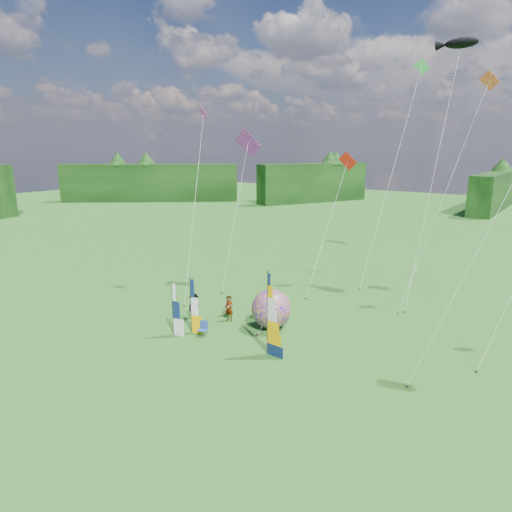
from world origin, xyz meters
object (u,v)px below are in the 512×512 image
Objects in this scene: side_banner_far at (173,309)px; spectator_a at (229,308)px; bol_inflatable at (271,309)px; spectator_b at (229,306)px; kite_whale at (436,161)px; camp_chair at (203,329)px; side_banner_left at (191,306)px; spectator_c at (194,306)px; feather_banner_main at (267,314)px; spectator_d at (264,304)px.

side_banner_far reaches higher than spectator_a.
spectator_b is at bearing 179.08° from bol_inflatable.
side_banner_far is 0.16× the size of kite_whale.
side_banner_far reaches higher than camp_chair.
side_banner_left is 22.03m from kite_whale.
bol_inflatable is at bearing 36.40° from side_banner_far.
kite_whale reaches higher than spectator_a.
spectator_c is (-0.96, 2.98, -0.84)m from side_banner_far.
feather_banner_main is 2.71× the size of spectator_d.
side_banner_left is 3.73× the size of camp_chair.
side_banner_far is at bearing -170.85° from spectator_c.
bol_inflatable is (-2.07, 3.49, -1.14)m from feather_banner_main.
side_banner_left is (-5.88, -0.31, -0.64)m from feather_banner_main.
bol_inflatable is at bearing 8.32° from spectator_a.
kite_whale is at bearing 43.56° from camp_chair.
feather_banner_main reaches higher than spectator_a.
camp_chair is at bearing -15.59° from side_banner_left.
spectator_d is at bearing 131.78° from feather_banner_main.
kite_whale is (9.10, 17.34, 10.49)m from camp_chair.
feather_banner_main reaches higher than side_banner_left.
camp_chair is (-4.87, -0.33, -2.00)m from feather_banner_main.
kite_whale is at bearing 65.03° from bol_inflatable.
bol_inflatable is 5.76m from spectator_c.
bol_inflatable is at bearing 34.98° from camp_chair.
spectator_d is (-1.63, 1.45, -0.43)m from bol_inflatable.
side_banner_far is 2.37× the size of spectator_b.
side_banner_far is 3.55× the size of camp_chair.
camp_chair is at bearing -135.90° from spectator_c.
camp_chair is at bearing -141.85° from kite_whale.
spectator_a is at bearing 77.09° from camp_chair.
feather_banner_main reaches higher than camp_chair.
kite_whale reaches higher than bol_inflatable.
spectator_c is 5.02m from spectator_d.
spectator_d reaches higher than spectator_b.
spectator_b reaches higher than camp_chair.
spectator_a is at bearing 63.13° from side_banner_left.
spectator_c reaches higher than spectator_d.
spectator_d is (2.86, 6.23, -0.85)m from side_banner_far.
camp_chair is 22.21m from kite_whale.
camp_chair is at bearing -63.83° from spectator_b.
feather_banner_main is 7.07m from spectator_b.
spectator_a is 0.08× the size of kite_whale.
side_banner_far is at bearing -163.93° from feather_banner_main.
side_banner_left is 0.17× the size of kite_whale.
spectator_d is at bearing 44.65° from spectator_b.
spectator_d is at bearing 138.36° from bol_inflatable.
spectator_c is at bearing -119.82° from spectator_b.
kite_whale is (9.42, 14.18, 10.07)m from spectator_a.
side_banner_far reaches higher than spectator_c.
camp_chair is (2.65, -2.01, -0.43)m from spectator_c.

